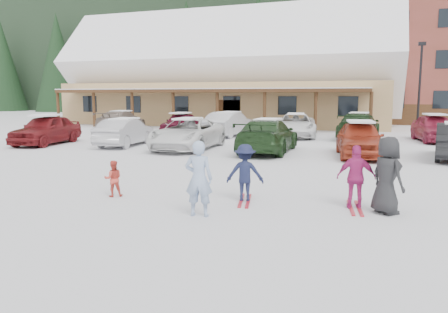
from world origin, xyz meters
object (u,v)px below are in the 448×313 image
(bystander_dark, at_px, (387,175))
(parked_car_3, at_px, (268,136))
(child_magenta, at_px, (356,177))
(parked_car_1, at_px, (125,132))
(toddler_red, at_px, (113,179))
(parked_car_12, at_px, (434,128))
(parked_car_10, at_px, (296,125))
(adult_skier, at_px, (199,179))
(lamp_post, at_px, (420,82))
(parked_car_8, at_px, (181,123))
(parked_car_2, at_px, (188,134))
(child_navy, at_px, (245,173))
(parked_car_4, at_px, (360,139))
(parked_car_7, at_px, (121,121))
(parked_car_9, at_px, (229,124))
(day_lodge, at_px, (226,80))
(parked_car_11, at_px, (359,126))
(parked_car_0, at_px, (46,130))

(bystander_dark, distance_m, parked_car_3, 10.45)
(child_magenta, height_order, parked_car_1, child_magenta)
(toddler_red, bearing_deg, parked_car_12, -152.89)
(toddler_red, height_order, parked_car_10, parked_car_10)
(adult_skier, height_order, parked_car_12, adult_skier)
(lamp_post, bearing_deg, child_magenta, -97.45)
(child_magenta, xyz_separation_m, parked_car_1, (-11.79, 9.10, -0.03))
(parked_car_8, bearing_deg, adult_skier, -65.64)
(parked_car_2, bearing_deg, parked_car_8, 114.20)
(child_navy, bearing_deg, adult_skier, 58.03)
(parked_car_2, relative_size, parked_car_4, 1.21)
(parked_car_3, bearing_deg, child_magenta, 113.86)
(child_magenta, bearing_deg, parked_car_3, -72.78)
(lamp_post, height_order, adult_skier, lamp_post)
(parked_car_7, bearing_deg, parked_car_9, 165.75)
(parked_car_10, height_order, parked_car_12, parked_car_12)
(parked_car_4, bearing_deg, child_magenta, -96.82)
(adult_skier, distance_m, toddler_red, 2.96)
(toddler_red, relative_size, parked_car_7, 0.19)
(day_lodge, bearing_deg, toddler_red, -76.60)
(day_lodge, relative_size, parked_car_7, 5.78)
(adult_skier, height_order, parked_car_2, adult_skier)
(parked_car_7, bearing_deg, child_magenta, 128.27)
(parked_car_3, xyz_separation_m, parked_car_7, (-12.71, 7.92, -0.02))
(parked_car_2, bearing_deg, parked_car_12, 30.31)
(parked_car_1, relative_size, parked_car_7, 0.84)
(parked_car_12, bearing_deg, parked_car_2, -155.44)
(lamp_post, height_order, parked_car_10, lamp_post)
(parked_car_1, xyz_separation_m, parked_car_8, (-0.52, 7.83, -0.01))
(parked_car_9, distance_m, parked_car_11, 7.85)
(parked_car_2, height_order, parked_car_3, parked_car_3)
(parked_car_2, bearing_deg, parked_car_3, -1.92)
(day_lodge, relative_size, child_navy, 20.65)
(day_lodge, height_order, parked_car_0, day_lodge)
(child_navy, distance_m, parked_car_12, 17.77)
(parked_car_9, bearing_deg, parked_car_8, -10.30)
(adult_skier, height_order, parked_car_8, adult_skier)
(lamp_post, distance_m, parked_car_3, 16.44)
(day_lodge, height_order, parked_car_9, day_lodge)
(lamp_post, distance_m, parked_car_2, 18.58)
(parked_car_2, xyz_separation_m, parked_car_10, (3.81, 7.76, -0.01))
(child_magenta, distance_m, parked_car_12, 16.91)
(parked_car_1, bearing_deg, parked_car_4, 172.70)
(parked_car_8, height_order, parked_car_12, parked_car_12)
(bystander_dark, distance_m, parked_car_11, 16.98)
(lamp_post, bearing_deg, parked_car_4, -102.94)
(parked_car_0, height_order, parked_car_11, parked_car_0)
(parked_car_0, bearing_deg, parked_car_4, -5.06)
(toddler_red, xyz_separation_m, parked_car_10, (1.56, 17.49, 0.26))
(child_navy, xyz_separation_m, parked_car_11, (1.96, 16.89, 0.07))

